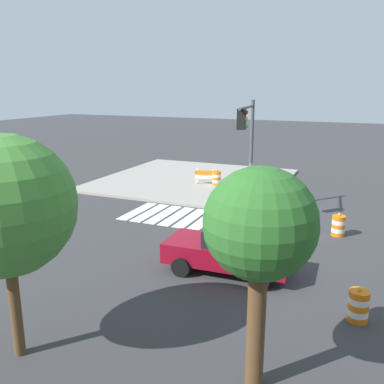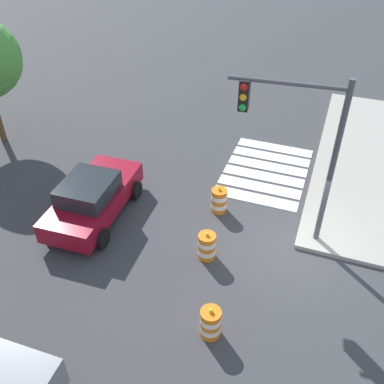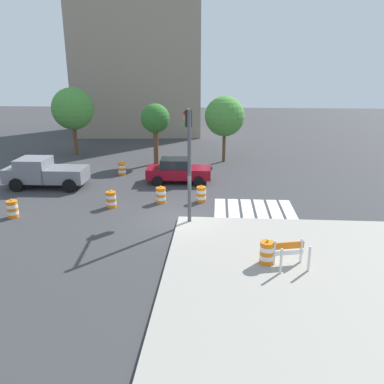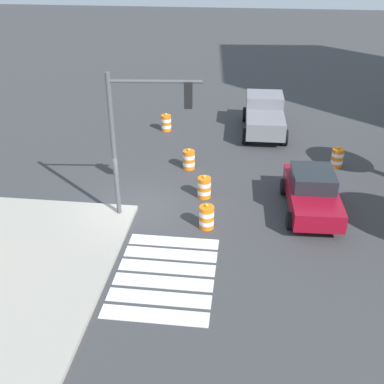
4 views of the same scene
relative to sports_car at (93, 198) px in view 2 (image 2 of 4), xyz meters
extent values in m
plane|color=#38383A|center=(0.75, -6.86, -0.81)|extent=(120.00, 120.00, 0.00)
cube|color=silver|center=(2.87, -5.06, -0.80)|extent=(0.60, 3.20, 0.02)
cube|color=silver|center=(3.62, -5.06, -0.80)|extent=(0.60, 3.20, 0.02)
cube|color=silver|center=(4.37, -5.06, -0.80)|extent=(0.60, 3.20, 0.02)
cube|color=silver|center=(5.12, -5.06, -0.80)|extent=(0.60, 3.20, 0.02)
cube|color=silver|center=(5.87, -5.06, -0.80)|extent=(0.60, 3.20, 0.02)
cube|color=silver|center=(6.62, -5.06, -0.80)|extent=(0.60, 3.20, 0.02)
cube|color=maroon|center=(0.06, 0.00, -0.13)|extent=(4.36, 2.00, 0.70)
cube|color=#1E2328|center=(-0.19, -0.01, 0.52)|extent=(1.96, 1.67, 0.60)
cylinder|color=black|center=(1.37, 1.00, -0.48)|extent=(0.67, 0.26, 0.66)
cylinder|color=black|center=(1.44, -0.90, -0.48)|extent=(0.67, 0.26, 0.66)
cylinder|color=black|center=(-1.33, 0.90, -0.48)|extent=(0.67, 0.26, 0.66)
cylinder|color=black|center=(-1.26, -1.00, -0.48)|extent=(0.67, 0.26, 0.66)
cylinder|color=orange|center=(-0.55, -4.31, -0.72)|extent=(0.56, 0.56, 0.18)
cylinder|color=white|center=(-0.55, -4.31, -0.54)|extent=(0.56, 0.56, 0.18)
cylinder|color=orange|center=(-0.55, -4.31, -0.36)|extent=(0.56, 0.56, 0.18)
cylinder|color=white|center=(-0.55, -4.31, -0.18)|extent=(0.56, 0.56, 0.18)
cylinder|color=orange|center=(-0.55, -4.31, 0.00)|extent=(0.56, 0.56, 0.18)
sphere|color=yellow|center=(-0.55, -4.31, 0.15)|extent=(0.12, 0.12, 0.12)
cylinder|color=orange|center=(-3.20, -5.29, -0.72)|extent=(0.56, 0.56, 0.18)
cylinder|color=white|center=(-3.20, -5.29, -0.54)|extent=(0.56, 0.56, 0.18)
cylinder|color=orange|center=(-3.20, -5.29, -0.36)|extent=(0.56, 0.56, 0.18)
cylinder|color=white|center=(-3.20, -5.29, -0.18)|extent=(0.56, 0.56, 0.18)
cylinder|color=orange|center=(-3.20, -5.29, 0.00)|extent=(0.56, 0.56, 0.18)
sphere|color=yellow|center=(-3.20, -5.29, 0.15)|extent=(0.12, 0.12, 0.12)
cylinder|color=orange|center=(1.77, -4.00, -0.72)|extent=(0.56, 0.56, 0.18)
cylinder|color=white|center=(1.77, -4.00, -0.54)|extent=(0.56, 0.56, 0.18)
cylinder|color=orange|center=(1.77, -4.00, -0.36)|extent=(0.56, 0.56, 0.18)
cylinder|color=white|center=(1.77, -4.00, -0.18)|extent=(0.56, 0.56, 0.18)
cylinder|color=orange|center=(1.77, -4.00, 0.00)|extent=(0.56, 0.56, 0.18)
sphere|color=yellow|center=(1.77, -4.00, 0.15)|extent=(0.12, 0.12, 0.12)
cylinder|color=#4C4C51|center=(1.35, -7.46, 2.09)|extent=(0.18, 0.18, 5.50)
cylinder|color=#4C4C51|center=(1.21, -5.87, 4.54)|extent=(0.40, 3.20, 0.12)
cube|color=black|center=(1.11, -4.75, 4.09)|extent=(0.38, 0.31, 0.90)
sphere|color=red|center=(0.92, -4.77, 4.39)|extent=(0.20, 0.20, 0.20)
sphere|color=#F2A514|center=(0.92, -4.77, 4.09)|extent=(0.20, 0.20, 0.20)
sphere|color=green|center=(0.92, -4.77, 3.79)|extent=(0.20, 0.20, 0.20)
camera|label=1|loc=(-4.17, 12.99, 5.48)|focal=39.33mm
camera|label=2|loc=(-9.96, -7.22, 9.37)|focal=41.22mm
camera|label=3|loc=(2.72, -25.63, 6.64)|focal=36.68mm
camera|label=4|loc=(16.57, -2.77, 8.87)|focal=43.83mm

